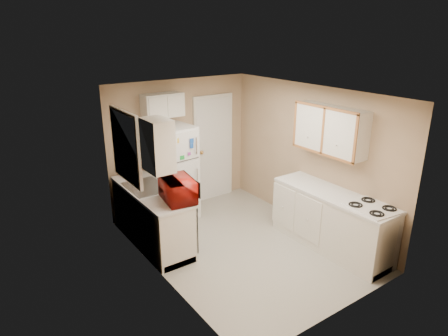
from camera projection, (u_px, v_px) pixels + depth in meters
floor at (242, 245)px, 6.30m from camera, size 3.80×3.80×0.00m
ceiling at (245, 93)px, 5.49m from camera, size 3.80×3.80×0.00m
wall_left at (157, 196)px, 5.14m from camera, size 3.80×3.80×0.00m
wall_right at (310, 157)px, 6.65m from camera, size 3.80×3.80×0.00m
wall_back at (181, 145)px, 7.36m from camera, size 2.80×2.80×0.00m
wall_front at (348, 223)px, 4.43m from camera, size 2.80×2.80×0.00m
left_counter at (152, 217)px, 6.25m from camera, size 0.60×1.80×0.90m
dishwasher at (187, 224)px, 5.93m from camera, size 0.03×0.58×0.72m
sink at (146, 189)px, 6.23m from camera, size 0.54×0.74×0.16m
microwave at (178, 191)px, 5.68m from camera, size 0.65×0.42×0.40m
soap_bottle at (129, 172)px, 6.58m from camera, size 0.11×0.11×0.21m
window_blinds at (126, 147)px, 5.84m from camera, size 0.10×0.98×1.08m
upper_cabinet_left at (158, 145)px, 5.19m from camera, size 0.30×0.45×0.70m
refrigerator at (173, 173)px, 6.95m from camera, size 0.76×0.74×1.68m
cabinet_over_fridge at (163, 105)px, 6.76m from camera, size 0.70×0.30×0.40m
interior_door at (213, 148)px, 7.77m from camera, size 0.86×0.06×2.08m
right_counter at (331, 220)px, 6.12m from camera, size 0.60×2.00×0.90m
stove at (368, 240)px, 5.66m from camera, size 0.60×0.71×0.80m
upper_cabinet_right at (330, 130)px, 5.98m from camera, size 0.30×1.20×0.70m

